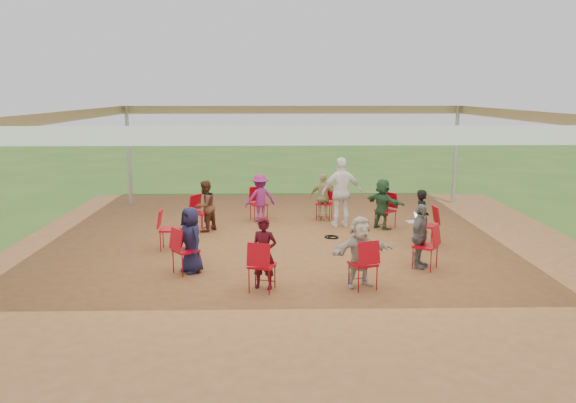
{
  "coord_description": "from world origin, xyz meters",
  "views": [
    {
      "loc": [
        -0.53,
        -12.08,
        3.41
      ],
      "look_at": [
        -0.26,
        0.3,
        0.99
      ],
      "focal_mm": 35.0,
      "sensor_mm": 36.0,
      "label": 1
    }
  ],
  "objects_px": {
    "chair_1": "(385,211)",
    "person_seated_6": "(264,253)",
    "person_seated_4": "(205,206)",
    "person_seated_5": "(191,240)",
    "chair_2": "(324,203)",
    "chair_3": "(259,204)",
    "person_seated_0": "(422,218)",
    "chair_5": "(170,230)",
    "chair_9": "(425,247)",
    "laptop": "(415,219)",
    "standing_person": "(342,192)",
    "person_seated_8": "(420,236)",
    "chair_6": "(186,251)",
    "cable_coil": "(332,237)",
    "chair_4": "(202,213)",
    "person_seated_7": "(360,252)",
    "person_seated_2": "(323,197)",
    "chair_7": "(262,266)",
    "chair_8": "(363,264)",
    "chair_0": "(427,226)",
    "person_seated_3": "(260,198)",
    "person_seated_1": "(382,204)"
  },
  "relations": [
    {
      "from": "chair_1",
      "to": "person_seated_6",
      "type": "height_order",
      "value": "person_seated_6"
    },
    {
      "from": "person_seated_4",
      "to": "person_seated_5",
      "type": "xyz_separation_m",
      "value": [
        0.13,
        -3.22,
        0.0
      ]
    },
    {
      "from": "chair_2",
      "to": "person_seated_6",
      "type": "relative_size",
      "value": 0.71
    },
    {
      "from": "chair_3",
      "to": "person_seated_0",
      "type": "relative_size",
      "value": 0.71
    },
    {
      "from": "chair_5",
      "to": "chair_9",
      "type": "bearing_deg",
      "value": 72.0
    },
    {
      "from": "laptop",
      "to": "person_seated_0",
      "type": "bearing_deg",
      "value": -90.0
    },
    {
      "from": "standing_person",
      "to": "person_seated_8",
      "type": "bearing_deg",
      "value": 97.92
    },
    {
      "from": "chair_6",
      "to": "cable_coil",
      "type": "bearing_deg",
      "value": 91.95
    },
    {
      "from": "chair_4",
      "to": "chair_9",
      "type": "relative_size",
      "value": 1.0
    },
    {
      "from": "person_seated_7",
      "to": "chair_5",
      "type": "bearing_deg",
      "value": 126.89
    },
    {
      "from": "person_seated_2",
      "to": "person_seated_4",
      "type": "relative_size",
      "value": 1.0
    },
    {
      "from": "person_seated_6",
      "to": "cable_coil",
      "type": "relative_size",
      "value": 3.51
    },
    {
      "from": "standing_person",
      "to": "chair_1",
      "type": "bearing_deg",
      "value": 160.38
    },
    {
      "from": "chair_6",
      "to": "person_seated_7",
      "type": "relative_size",
      "value": 0.71
    },
    {
      "from": "chair_1",
      "to": "chair_7",
      "type": "distance_m",
      "value": 5.44
    },
    {
      "from": "chair_1",
      "to": "chair_9",
      "type": "bearing_deg",
      "value": 144.0
    },
    {
      "from": "laptop",
      "to": "chair_5",
      "type": "bearing_deg",
      "value": 90.0
    },
    {
      "from": "chair_8",
      "to": "laptop",
      "type": "relative_size",
      "value": 2.77
    },
    {
      "from": "chair_1",
      "to": "chair_8",
      "type": "bearing_deg",
      "value": 126.0
    },
    {
      "from": "person_seated_7",
      "to": "standing_person",
      "type": "height_order",
      "value": "standing_person"
    },
    {
      "from": "chair_0",
      "to": "person_seated_3",
      "type": "distance_m",
      "value": 4.54
    },
    {
      "from": "chair_5",
      "to": "cable_coil",
      "type": "height_order",
      "value": "chair_5"
    },
    {
      "from": "chair_1",
      "to": "person_seated_0",
      "type": "relative_size",
      "value": 0.71
    },
    {
      "from": "chair_1",
      "to": "chair_0",
      "type": "bearing_deg",
      "value": 162.0
    },
    {
      "from": "chair_1",
      "to": "person_seated_5",
      "type": "height_order",
      "value": "person_seated_5"
    },
    {
      "from": "chair_0",
      "to": "laptop",
      "type": "height_order",
      "value": "chair_0"
    },
    {
      "from": "chair_8",
      "to": "laptop",
      "type": "bearing_deg",
      "value": 40.09
    },
    {
      "from": "chair_3",
      "to": "person_seated_4",
      "type": "distance_m",
      "value": 1.75
    },
    {
      "from": "chair_6",
      "to": "chair_8",
      "type": "distance_m",
      "value": 3.36
    },
    {
      "from": "person_seated_0",
      "to": "person_seated_4",
      "type": "bearing_deg",
      "value": 72.0
    },
    {
      "from": "chair_1",
      "to": "person_seated_1",
      "type": "distance_m",
      "value": 0.23
    },
    {
      "from": "chair_3",
      "to": "person_seated_7",
      "type": "relative_size",
      "value": 0.71
    },
    {
      "from": "chair_7",
      "to": "person_seated_5",
      "type": "xyz_separation_m",
      "value": [
        -1.38,
        1.06,
        0.19
      ]
    },
    {
      "from": "chair_9",
      "to": "person_seated_8",
      "type": "relative_size",
      "value": 0.71
    },
    {
      "from": "chair_4",
      "to": "standing_person",
      "type": "distance_m",
      "value": 3.58
    },
    {
      "from": "chair_1",
      "to": "person_seated_7",
      "type": "height_order",
      "value": "person_seated_7"
    },
    {
      "from": "person_seated_4",
      "to": "person_seated_5",
      "type": "bearing_deg",
      "value": 36.0
    },
    {
      "from": "chair_5",
      "to": "chair_7",
      "type": "xyz_separation_m",
      "value": [
        2.08,
        -2.64,
        0.0
      ]
    },
    {
      "from": "chair_0",
      "to": "chair_6",
      "type": "distance_m",
      "value": 5.44
    },
    {
      "from": "person_seated_0",
      "to": "person_seated_3",
      "type": "distance_m",
      "value": 4.44
    },
    {
      "from": "chair_8",
      "to": "standing_person",
      "type": "height_order",
      "value": "standing_person"
    },
    {
      "from": "person_seated_1",
      "to": "laptop",
      "type": "bearing_deg",
      "value": 156.62
    },
    {
      "from": "person_seated_4",
      "to": "cable_coil",
      "type": "height_order",
      "value": "person_seated_4"
    },
    {
      "from": "chair_0",
      "to": "person_seated_0",
      "type": "distance_m",
      "value": 0.23
    },
    {
      "from": "cable_coil",
      "to": "person_seated_5",
      "type": "bearing_deg",
      "value": -139.73
    },
    {
      "from": "chair_6",
      "to": "laptop",
      "type": "height_order",
      "value": "chair_6"
    },
    {
      "from": "chair_6",
      "to": "person_seated_0",
      "type": "bearing_deg",
      "value": 72.4
    },
    {
      "from": "chair_0",
      "to": "standing_person",
      "type": "xyz_separation_m",
      "value": [
        -1.71,
        1.84,
        0.45
      ]
    },
    {
      "from": "person_seated_2",
      "to": "person_seated_4",
      "type": "xyz_separation_m",
      "value": [
        -3.02,
        -1.12,
        0.0
      ]
    },
    {
      "from": "person_seated_4",
      "to": "chair_8",
      "type": "bearing_deg",
      "value": 71.6
    }
  ]
}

